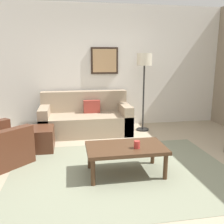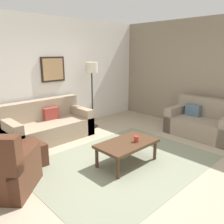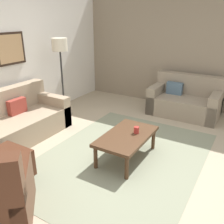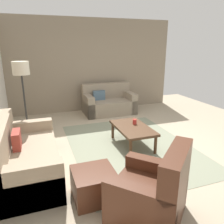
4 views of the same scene
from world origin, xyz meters
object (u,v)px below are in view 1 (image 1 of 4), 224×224
(ottoman, at_px, (38,139))
(framed_artwork, at_px, (105,61))
(coffee_table, at_px, (126,150))
(lamp_standing, at_px, (144,67))
(cup, at_px, (137,145))
(couch_main, at_px, (86,119))

(ottoman, height_order, framed_artwork, framed_artwork)
(coffee_table, distance_m, lamp_standing, 2.45)
(coffee_table, bearing_deg, lamp_standing, 66.94)
(cup, bearing_deg, ottoman, 138.79)
(framed_artwork, bearing_deg, lamp_standing, -33.84)
(ottoman, bearing_deg, cup, -41.21)
(lamp_standing, xyz_separation_m, framed_artwork, (-0.79, 0.53, 0.14))
(couch_main, bearing_deg, coffee_table, -78.90)
(coffee_table, bearing_deg, ottoman, 138.51)
(couch_main, height_order, cup, couch_main)
(couch_main, relative_size, cup, 18.08)
(coffee_table, xyz_separation_m, cup, (0.13, -0.10, 0.10))
(cup, distance_m, framed_artwork, 2.88)
(ottoman, relative_size, cup, 5.30)
(coffee_table, distance_m, cup, 0.20)
(couch_main, bearing_deg, cup, -76.22)
(couch_main, relative_size, ottoman, 3.41)
(coffee_table, bearing_deg, cup, -38.26)
(cup, xyz_separation_m, lamp_standing, (0.74, 2.14, 0.95))
(ottoman, bearing_deg, coffee_table, -41.49)
(coffee_table, height_order, cup, cup)
(coffee_table, height_order, framed_artwork, framed_artwork)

